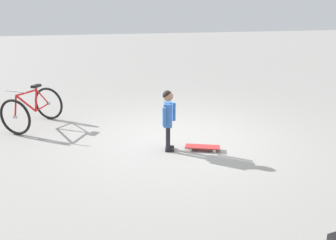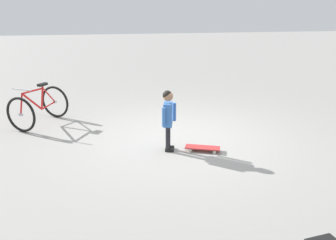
% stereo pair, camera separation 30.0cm
% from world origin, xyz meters
% --- Properties ---
extents(ground_plane, '(50.00, 50.00, 0.00)m').
position_xyz_m(ground_plane, '(0.00, 0.00, 0.00)').
color(ground_plane, gray).
extents(child_person, '(0.29, 0.32, 1.06)m').
position_xyz_m(child_person, '(0.34, 0.52, 0.66)').
color(child_person, black).
rests_on(child_person, ground).
extents(skateboard, '(0.62, 0.39, 0.07)m').
position_xyz_m(skateboard, '(-0.24, 0.66, 0.06)').
color(skateboard, '#B22D2D').
rests_on(skateboard, ground).
extents(bicycle_mid, '(1.17, 1.28, 0.85)m').
position_xyz_m(bicycle_mid, '(2.74, -1.34, 0.38)').
color(bicycle_mid, black).
rests_on(bicycle_mid, ground).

